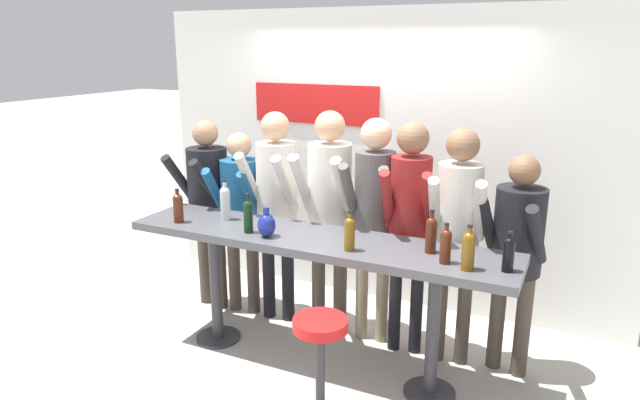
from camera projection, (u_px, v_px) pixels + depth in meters
name	position (u px, v px, depth m)	size (l,w,h in m)	color
ground_plane	(315.00, 364.00, 4.34)	(40.00, 40.00, 0.00)	#B2ADA3
back_wall	(381.00, 159.00, 5.19)	(4.46, 0.12, 2.66)	silver
tasting_table	(315.00, 255.00, 4.10)	(2.86, 0.60, 1.02)	#4C4C51
bar_stool	(320.00, 355.00, 3.54)	(0.36, 0.36, 0.73)	#333338
person_far_left	(208.00, 194.00, 5.04)	(0.48, 0.58, 1.72)	#473D33
person_left	(241.00, 204.00, 4.93)	(0.44, 0.54, 1.63)	#473D33
person_center_left	(276.00, 193.00, 4.76)	(0.43, 0.57, 1.82)	black
person_center	(329.00, 197.00, 4.57)	(0.45, 0.58, 1.85)	#473D33
person_center_right	(374.00, 204.00, 4.40)	(0.40, 0.55, 1.82)	gray
person_right	(410.00, 211.00, 4.22)	(0.42, 0.57, 1.82)	black
person_far_right	(458.00, 220.00, 4.08)	(0.43, 0.57, 1.79)	#473D33
person_rightmost	(517.00, 242.00, 3.98)	(0.48, 0.58, 1.63)	#473D33
wine_bottle_0	(468.00, 249.00, 3.44)	(0.08, 0.08, 0.29)	brown
wine_bottle_1	(431.00, 233.00, 3.72)	(0.07, 0.07, 0.29)	#4C1E0F
wine_bottle_2	(178.00, 207.00, 4.36)	(0.08, 0.08, 0.26)	#4C1E0F
wine_bottle_3	(446.00, 244.00, 3.55)	(0.07, 0.07, 0.26)	#4C1E0F
wine_bottle_4	(509.00, 253.00, 3.42)	(0.07, 0.07, 0.26)	black
wine_bottle_5	(248.00, 215.00, 4.12)	(0.07, 0.07, 0.29)	black
wine_bottle_6	(350.00, 232.00, 3.76)	(0.07, 0.07, 0.28)	brown
wine_bottle_7	(225.00, 201.00, 4.42)	(0.08, 0.08, 0.32)	#B7BCC1
decorative_vase	(267.00, 225.00, 4.04)	(0.13, 0.13, 0.22)	navy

